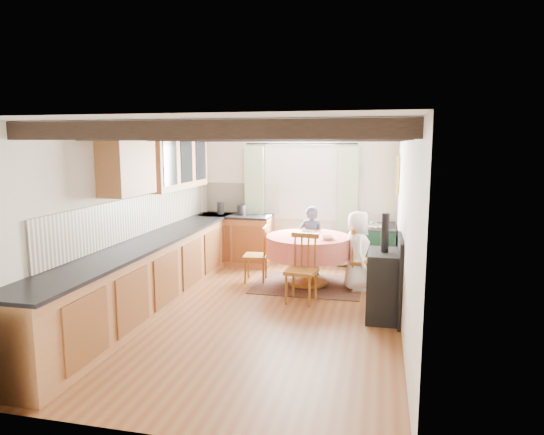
% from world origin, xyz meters
% --- Properties ---
extents(floor, '(3.60, 5.50, 0.00)m').
position_xyz_m(floor, '(0.00, 0.00, 0.00)').
color(floor, brown).
rests_on(floor, ground).
extents(ceiling, '(3.60, 5.50, 0.00)m').
position_xyz_m(ceiling, '(0.00, 0.00, 2.40)').
color(ceiling, white).
rests_on(ceiling, ground).
extents(wall_back, '(3.60, 0.00, 2.40)m').
position_xyz_m(wall_back, '(0.00, 2.75, 1.20)').
color(wall_back, silver).
rests_on(wall_back, ground).
extents(wall_front, '(3.60, 0.00, 2.40)m').
position_xyz_m(wall_front, '(0.00, -2.75, 1.20)').
color(wall_front, silver).
rests_on(wall_front, ground).
extents(wall_left, '(0.00, 5.50, 2.40)m').
position_xyz_m(wall_left, '(-1.80, 0.00, 1.20)').
color(wall_left, silver).
rests_on(wall_left, ground).
extents(wall_right, '(0.00, 5.50, 2.40)m').
position_xyz_m(wall_right, '(1.80, 0.00, 1.20)').
color(wall_right, silver).
rests_on(wall_right, ground).
extents(beam_a, '(3.60, 0.16, 0.16)m').
position_xyz_m(beam_a, '(0.00, -2.00, 2.31)').
color(beam_a, '#2F2118').
rests_on(beam_a, ceiling).
extents(beam_b, '(3.60, 0.16, 0.16)m').
position_xyz_m(beam_b, '(0.00, -1.00, 2.31)').
color(beam_b, '#2F2118').
rests_on(beam_b, ceiling).
extents(beam_c, '(3.60, 0.16, 0.16)m').
position_xyz_m(beam_c, '(0.00, 0.00, 2.31)').
color(beam_c, '#2F2118').
rests_on(beam_c, ceiling).
extents(beam_d, '(3.60, 0.16, 0.16)m').
position_xyz_m(beam_d, '(0.00, 1.00, 2.31)').
color(beam_d, '#2F2118').
rests_on(beam_d, ceiling).
extents(beam_e, '(3.60, 0.16, 0.16)m').
position_xyz_m(beam_e, '(0.00, 2.00, 2.31)').
color(beam_e, '#2F2118').
rests_on(beam_e, ceiling).
extents(splash_left, '(0.02, 4.50, 0.55)m').
position_xyz_m(splash_left, '(-1.78, 0.30, 1.20)').
color(splash_left, beige).
rests_on(splash_left, wall_left).
extents(splash_back, '(1.40, 0.02, 0.55)m').
position_xyz_m(splash_back, '(-1.00, 2.73, 1.20)').
color(splash_back, beige).
rests_on(splash_back, wall_back).
extents(base_cabinet_left, '(0.60, 5.30, 0.88)m').
position_xyz_m(base_cabinet_left, '(-1.50, 0.00, 0.44)').
color(base_cabinet_left, '#A2683F').
rests_on(base_cabinet_left, floor).
extents(base_cabinet_back, '(1.30, 0.60, 0.88)m').
position_xyz_m(base_cabinet_back, '(-1.05, 2.45, 0.44)').
color(base_cabinet_back, '#A2683F').
rests_on(base_cabinet_back, floor).
extents(worktop_left, '(0.64, 5.30, 0.04)m').
position_xyz_m(worktop_left, '(-1.48, 0.00, 0.90)').
color(worktop_left, black).
rests_on(worktop_left, base_cabinet_left).
extents(worktop_back, '(1.30, 0.64, 0.04)m').
position_xyz_m(worktop_back, '(-1.05, 2.43, 0.90)').
color(worktop_back, black).
rests_on(worktop_back, base_cabinet_back).
extents(wall_cabinet_glass, '(0.34, 1.80, 0.90)m').
position_xyz_m(wall_cabinet_glass, '(-1.63, 1.20, 1.95)').
color(wall_cabinet_glass, '#A2683F').
rests_on(wall_cabinet_glass, wall_left).
extents(wall_cabinet_solid, '(0.34, 0.90, 0.70)m').
position_xyz_m(wall_cabinet_solid, '(-1.63, -0.30, 1.90)').
color(wall_cabinet_solid, '#A2683F').
rests_on(wall_cabinet_solid, wall_left).
extents(window_frame, '(1.34, 0.03, 1.54)m').
position_xyz_m(window_frame, '(0.10, 2.73, 1.60)').
color(window_frame, white).
rests_on(window_frame, wall_back).
extents(window_pane, '(1.20, 0.01, 1.40)m').
position_xyz_m(window_pane, '(0.10, 2.74, 1.60)').
color(window_pane, white).
rests_on(window_pane, wall_back).
extents(curtain_left, '(0.35, 0.10, 2.10)m').
position_xyz_m(curtain_left, '(-0.75, 2.65, 1.10)').
color(curtain_left, beige).
rests_on(curtain_left, wall_back).
extents(curtain_right, '(0.35, 0.10, 2.10)m').
position_xyz_m(curtain_right, '(0.95, 2.65, 1.10)').
color(curtain_right, beige).
rests_on(curtain_right, wall_back).
extents(curtain_rod, '(2.00, 0.03, 0.03)m').
position_xyz_m(curtain_rod, '(0.10, 2.65, 2.20)').
color(curtain_rod, black).
rests_on(curtain_rod, wall_back).
extents(wall_picture, '(0.04, 0.50, 0.60)m').
position_xyz_m(wall_picture, '(1.77, 2.30, 1.70)').
color(wall_picture, gold).
rests_on(wall_picture, wall_right).
extents(wall_plate, '(0.30, 0.02, 0.30)m').
position_xyz_m(wall_plate, '(1.05, 2.72, 1.70)').
color(wall_plate, silver).
rests_on(wall_plate, wall_back).
extents(rug, '(1.66, 1.29, 0.01)m').
position_xyz_m(rug, '(0.44, 1.40, 0.01)').
color(rug, black).
rests_on(rug, floor).
extents(dining_table, '(1.30, 1.30, 0.79)m').
position_xyz_m(dining_table, '(0.44, 1.40, 0.39)').
color(dining_table, tan).
rests_on(dining_table, floor).
extents(chair_near, '(0.47, 0.49, 0.97)m').
position_xyz_m(chair_near, '(0.47, 0.56, 0.48)').
color(chair_near, '#91571A').
rests_on(chair_near, floor).
extents(chair_left, '(0.44, 0.42, 0.90)m').
position_xyz_m(chair_left, '(-0.42, 1.44, 0.45)').
color(chair_left, '#91571A').
rests_on(chair_left, floor).
extents(chair_right, '(0.46, 0.44, 0.95)m').
position_xyz_m(chair_right, '(1.31, 1.35, 0.48)').
color(chair_right, '#91571A').
rests_on(chair_right, floor).
extents(aga_range, '(0.61, 0.95, 0.87)m').
position_xyz_m(aga_range, '(1.47, 2.21, 0.44)').
color(aga_range, black).
rests_on(aga_range, floor).
extents(cast_iron_stove, '(0.40, 0.67, 1.35)m').
position_xyz_m(cast_iron_stove, '(1.58, 0.18, 0.67)').
color(cast_iron_stove, black).
rests_on(cast_iron_stove, floor).
extents(child_far, '(0.43, 0.28, 1.18)m').
position_xyz_m(child_far, '(0.40, 2.01, 0.59)').
color(child_far, '#364053').
rests_on(child_far, floor).
extents(child_right, '(0.48, 0.65, 1.21)m').
position_xyz_m(child_right, '(1.20, 1.34, 0.60)').
color(child_right, white).
rests_on(child_right, floor).
extents(bowl_a, '(0.25, 0.25, 0.05)m').
position_xyz_m(bowl_a, '(0.77, 1.18, 0.81)').
color(bowl_a, silver).
rests_on(bowl_a, dining_table).
extents(bowl_b, '(0.25, 0.25, 0.06)m').
position_xyz_m(bowl_b, '(0.41, 1.53, 0.81)').
color(bowl_b, silver).
rests_on(bowl_b, dining_table).
extents(cup, '(0.14, 0.14, 0.09)m').
position_xyz_m(cup, '(0.44, 1.40, 0.83)').
color(cup, silver).
rests_on(cup, dining_table).
extents(canister_tall, '(0.13, 0.13, 0.22)m').
position_xyz_m(canister_tall, '(-1.34, 2.46, 1.03)').
color(canister_tall, '#262628').
rests_on(canister_tall, worktop_back).
extents(canister_wide, '(0.16, 0.16, 0.18)m').
position_xyz_m(canister_wide, '(-0.94, 2.44, 1.01)').
color(canister_wide, '#262628').
rests_on(canister_wide, worktop_back).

